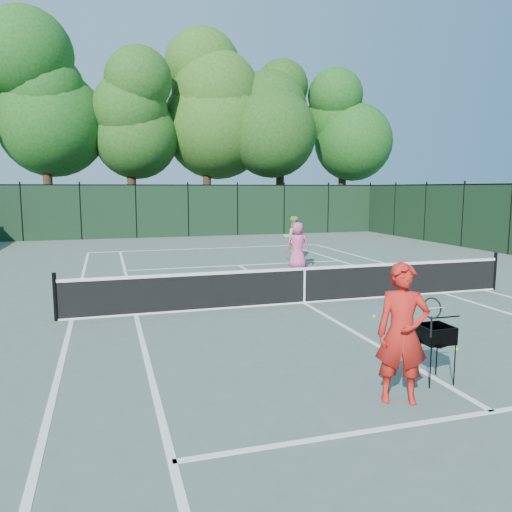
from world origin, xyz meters
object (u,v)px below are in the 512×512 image
object	(u,v)px
player_pink	(298,245)
loose_ball_midcourt	(374,317)
coach	(402,333)
player_green	(293,238)
loose_ball_near_cart	(456,349)
ball_hopper	(435,334)

from	to	relation	value
player_pink	loose_ball_midcourt	world-z (taller)	player_pink
coach	loose_ball_midcourt	size ratio (longest dim) A/B	27.88
player_green	loose_ball_midcourt	world-z (taller)	player_green
loose_ball_midcourt	loose_ball_near_cart	bearing A→B (deg)	-84.52
ball_hopper	loose_ball_midcourt	xyz separation A→B (m)	(1.04, 3.50, -0.69)
player_pink	coach	bearing A→B (deg)	100.01
ball_hopper	loose_ball_midcourt	distance (m)	3.72
player_green	ball_hopper	bearing A→B (deg)	84.24
ball_hopper	loose_ball_midcourt	size ratio (longest dim) A/B	12.71
loose_ball_midcourt	player_green	bearing A→B (deg)	80.27
player_green	ball_hopper	world-z (taller)	player_green
player_green	loose_ball_midcourt	size ratio (longest dim) A/B	25.73
player_pink	ball_hopper	bearing A→B (deg)	103.92
player_pink	loose_ball_midcourt	bearing A→B (deg)	107.10
player_pink	ball_hopper	size ratio (longest dim) A/B	1.93
player_pink	player_green	size ratio (longest dim) A/B	0.96
ball_hopper	loose_ball_near_cart	xyz separation A→B (m)	(1.27, 1.07, -0.69)
coach	ball_hopper	size ratio (longest dim) A/B	2.19
player_green	ball_hopper	size ratio (longest dim) A/B	2.02
player_pink	loose_ball_near_cart	world-z (taller)	player_pink
player_pink	player_green	world-z (taller)	player_green
player_pink	ball_hopper	xyz separation A→B (m)	(-1.91, -10.36, -0.11)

